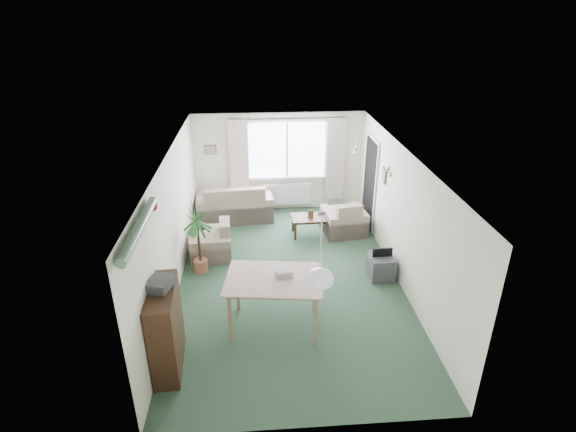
{
  "coord_description": "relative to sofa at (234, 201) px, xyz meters",
  "views": [
    {
      "loc": [
        -0.56,
        -7.02,
        4.59
      ],
      "look_at": [
        0.0,
        0.3,
        1.15
      ],
      "focal_mm": 28.0,
      "sensor_mm": 36.0,
      "label": 1
    }
  ],
  "objects": [
    {
      "name": "pendant_lamp",
      "position": [
        1.28,
        -5.05,
        1.04
      ],
      "size": [
        0.36,
        0.36,
        0.36
      ],
      "primitive_type": "sphere",
      "color": "white"
    },
    {
      "name": "hifi_box",
      "position": [
        -0.77,
        -4.76,
        0.88
      ],
      "size": [
        0.37,
        0.41,
        0.14
      ],
      "primitive_type": "cube",
      "rotation": [
        0.0,
        0.0,
        -0.29
      ],
      "color": "#313135",
      "rests_on": "bookshelf"
    },
    {
      "name": "pet_bed",
      "position": [
        2.73,
        -0.83,
        -0.37
      ],
      "size": [
        0.84,
        0.84,
        0.13
      ],
      "primitive_type": "cylinder",
      "rotation": [
        0.0,
        0.0,
        0.29
      ],
      "color": "#223E9E",
      "rests_on": "ground"
    },
    {
      "name": "photo_frame",
      "position": [
        1.69,
        -0.99,
        0.07
      ],
      "size": [
        0.12,
        0.02,
        0.16
      ],
      "primitive_type": "cube",
      "rotation": [
        0.0,
        0.0,
        -0.04
      ],
      "color": "brown",
      "rests_on": "coffee_table"
    },
    {
      "name": "sofa",
      "position": [
        0.0,
        0.0,
        0.0
      ],
      "size": [
        1.82,
        1.07,
        0.87
      ],
      "primitive_type": "cube",
      "rotation": [
        0.0,
        0.0,
        3.23
      ],
      "color": "#BDB58F",
      "rests_on": "ground"
    },
    {
      "name": "doorway",
      "position": [
        3.06,
        -0.55,
        0.56
      ],
      "size": [
        0.03,
        0.95,
        2.0
      ],
      "primitive_type": "cube",
      "color": "black"
    },
    {
      "name": "houseplant",
      "position": [
        -0.57,
        -2.36,
        0.23
      ],
      "size": [
        0.7,
        0.7,
        1.33
      ],
      "primitive_type": "cylinder",
      "rotation": [
        0.0,
        0.0,
        0.25
      ],
      "color": "#1A4C28",
      "rests_on": "ground"
    },
    {
      "name": "radiator",
      "position": [
        1.28,
        0.44,
        -0.04
      ],
      "size": [
        1.2,
        0.1,
        0.55
      ],
      "primitive_type": "cube",
      "color": "white"
    },
    {
      "name": "armchair_left",
      "position": [
        -0.42,
        -1.76,
        -0.06
      ],
      "size": [
        0.84,
        0.88,
        0.75
      ],
      "primitive_type": "cube",
      "rotation": [
        0.0,
        0.0,
        -1.51
      ],
      "color": "#B3AC88",
      "rests_on": "ground"
    },
    {
      "name": "coffee_table",
      "position": [
        1.75,
        -0.99,
        -0.22
      ],
      "size": [
        0.96,
        0.55,
        0.43
      ],
      "primitive_type": "cube",
      "rotation": [
        0.0,
        0.0,
        0.03
      ],
      "color": "black",
      "rests_on": "ground"
    },
    {
      "name": "tv_cube",
      "position": [
        2.78,
        -2.8,
        -0.22
      ],
      "size": [
        0.45,
        0.49,
        0.44
      ],
      "primitive_type": "cube",
      "rotation": [
        0.0,
        0.0,
        0.02
      ],
      "color": "#3B3A40",
      "rests_on": "ground"
    },
    {
      "name": "armchair_corner",
      "position": [
        2.44,
        -0.94,
        -0.04
      ],
      "size": [
        0.98,
        0.94,
        0.79
      ],
      "primitive_type": "cube",
      "rotation": [
        0.0,
        0.0,
        3.27
      ],
      "color": "beige",
      "rests_on": "ground"
    },
    {
      "name": "curtain_rod",
      "position": [
        1.28,
        0.4,
        1.83
      ],
      "size": [
        2.6,
        0.03,
        0.03
      ],
      "primitive_type": "cube",
      "color": "black"
    },
    {
      "name": "wall_picture_right",
      "position": [
        3.06,
        -1.55,
        1.11
      ],
      "size": [
        0.03,
        0.24,
        0.3
      ],
      "primitive_type": "cube",
      "color": "brown"
    },
    {
      "name": "dining_table",
      "position": [
        0.75,
        -4.04,
        -0.01
      ],
      "size": [
        1.46,
        1.06,
        0.85
      ],
      "primitive_type": "cube",
      "rotation": [
        0.0,
        0.0,
        -0.12
      ],
      "color": "tan",
      "rests_on": "ground"
    },
    {
      "name": "curtain_left",
      "position": [
        0.13,
        0.38,
        0.83
      ],
      "size": [
        0.45,
        0.08,
        2.0
      ],
      "primitive_type": "cube",
      "color": "beige"
    },
    {
      "name": "wall_picture_back",
      "position": [
        -0.52,
        0.48,
        1.11
      ],
      "size": [
        0.28,
        0.03,
        0.22
      ],
      "primitive_type": "cube",
      "color": "brown"
    },
    {
      "name": "curtain_right",
      "position": [
        2.43,
        0.38,
        0.83
      ],
      "size": [
        0.45,
        0.08,
        2.0
      ],
      "primitive_type": "cube",
      "color": "beige"
    },
    {
      "name": "bauble_cluster_b",
      "position": [
        2.68,
        -3.05,
        1.78
      ],
      "size": [
        0.2,
        0.2,
        0.2
      ],
      "primitive_type": "sphere",
      "color": "silver"
    },
    {
      "name": "gift_box",
      "position": [
        0.89,
        -3.99,
        0.47
      ],
      "size": [
        0.28,
        0.22,
        0.12
      ],
      "primitive_type": "cube",
      "rotation": [
        0.0,
        0.0,
        0.16
      ],
      "color": "#AEAEB9",
      "rests_on": "dining_table"
    },
    {
      "name": "bauble_cluster_a",
      "position": [
        2.38,
        -1.85,
        1.78
      ],
      "size": [
        0.2,
        0.2,
        0.2
      ],
      "primitive_type": "sphere",
      "color": "silver"
    },
    {
      "name": "bookshelf",
      "position": [
        -0.76,
        -4.8,
        0.19
      ],
      "size": [
        0.4,
        1.04,
        1.25
      ],
      "primitive_type": "cube",
      "rotation": [
        0.0,
        0.0,
        0.06
      ],
      "color": "black",
      "rests_on": "ground"
    },
    {
      "name": "window",
      "position": [
        1.28,
        0.48,
        1.06
      ],
      "size": [
        1.8,
        0.03,
        1.3
      ],
      "primitive_type": "cube",
      "color": "white"
    },
    {
      "name": "tinsel_garland",
      "position": [
        -0.84,
        -5.05,
        1.84
      ],
      "size": [
        1.6,
        1.6,
        0.12
      ],
      "primitive_type": "cylinder",
      "color": "#196626"
    },
    {
      "name": "ground",
      "position": [
        1.08,
        -2.75,
        -0.44
      ],
      "size": [
        6.5,
        6.5,
        0.0
      ],
      "primitive_type": "plane",
      "color": "#28432F"
    }
  ]
}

